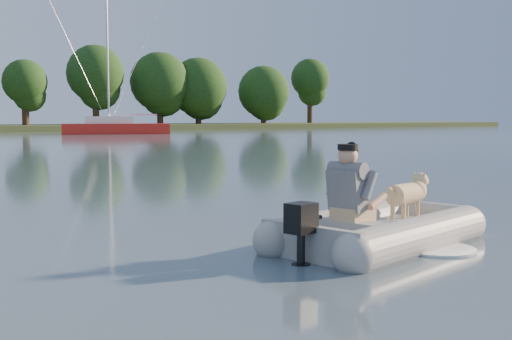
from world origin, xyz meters
TOP-DOWN VIEW (x-y plane):
  - water at (0.00, 0.00)m, footprint 160.00×160.00m
  - dinghy at (0.86, 0.01)m, footprint 5.13×4.25m
  - man at (0.21, -0.10)m, footprint 0.79×0.72m
  - dog at (1.43, 0.20)m, footprint 0.92×0.51m
  - outboard_motor at (-0.65, -0.36)m, footprint 0.44×0.35m
  - sailboat at (15.13, 46.32)m, footprint 9.15×4.92m

SIDE VIEW (x-z plane):
  - water at x=0.00m, z-range 0.00..0.00m
  - outboard_motor at x=-0.65m, z-range -0.08..0.66m
  - dog at x=1.43m, z-range 0.19..0.77m
  - sailboat at x=15.13m, z-range -5.50..6.56m
  - dinghy at x=0.86m, z-range -0.10..1.20m
  - man at x=0.21m, z-range 0.22..1.23m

